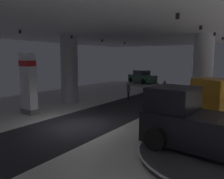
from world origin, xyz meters
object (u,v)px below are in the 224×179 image
object	(u,v)px
display_car_deep_left	(142,77)
visitor_walking_far	(165,88)
column_right	(203,71)
brand_sign_pylon	(28,83)
pickup_truck_near_right	(208,126)
display_platform_deep_left	(142,84)
column_left	(69,70)
display_platform_near_right	(215,155)
visitor_walking_near	(128,90)

from	to	relation	value
display_car_deep_left	visitor_walking_far	distance (m)	9.83
column_right	display_car_deep_left	distance (m)	14.25
brand_sign_pylon	pickup_truck_near_right	size ratio (longest dim) A/B	0.74
column_right	display_platform_deep_left	world-z (taller)	column_right
column_right	pickup_truck_near_right	bearing A→B (deg)	-76.31
column_left	brand_sign_pylon	world-z (taller)	column_left
column_right	display_car_deep_left	bearing A→B (deg)	135.38
pickup_truck_near_right	display_car_deep_left	world-z (taller)	pickup_truck_near_right
pickup_truck_near_right	visitor_walking_far	size ratio (longest dim) A/B	3.42
display_platform_near_right	column_left	bearing A→B (deg)	158.81
brand_sign_pylon	display_platform_deep_left	bearing A→B (deg)	93.45
display_platform_deep_left	visitor_walking_far	size ratio (longest dim) A/B	2.88
visitor_walking_near	display_car_deep_left	bearing A→B (deg)	110.67
brand_sign_pylon	visitor_walking_near	size ratio (longest dim) A/B	2.53
brand_sign_pylon	display_car_deep_left	bearing A→B (deg)	93.53
display_platform_near_right	visitor_walking_far	xyz separation A→B (m)	(-6.42, 11.57, 0.77)
column_right	brand_sign_pylon	size ratio (longest dim) A/B	1.37
column_left	column_right	xyz separation A→B (m)	(9.56, 4.54, 0.00)
column_right	visitor_walking_far	xyz separation A→B (m)	(-3.86, 2.33, -1.84)
column_right	display_car_deep_left	xyz separation A→B (m)	(-10.07, 9.94, -1.64)
pickup_truck_near_right	visitor_walking_near	xyz separation A→B (m)	(-8.23, 8.32, -0.26)
visitor_walking_near	visitor_walking_far	xyz separation A→B (m)	(2.13, 3.22, 0.00)
column_left	display_car_deep_left	xyz separation A→B (m)	(-0.51, 14.48, -1.64)
column_right	column_left	bearing A→B (deg)	-154.62
pickup_truck_near_right	display_platform_near_right	bearing A→B (deg)	-4.25
display_platform_deep_left	display_platform_near_right	bearing A→B (deg)	-56.66
column_left	pickup_truck_near_right	world-z (taller)	column_left
brand_sign_pylon	display_platform_near_right	bearing A→B (deg)	-1.44
display_platform_deep_left	display_car_deep_left	size ratio (longest dim) A/B	1.00
column_left	column_right	size ratio (longest dim) A/B	1.00
display_platform_deep_left	visitor_walking_near	size ratio (longest dim) A/B	2.88
brand_sign_pylon	display_platform_near_right	world-z (taller)	brand_sign_pylon
pickup_truck_near_right	visitor_walking_near	distance (m)	11.71
column_right	display_platform_near_right	world-z (taller)	column_right
brand_sign_pylon	pickup_truck_near_right	distance (m)	11.19
brand_sign_pylon	display_platform_deep_left	xyz separation A→B (m)	(-1.14, 18.88, -1.89)
brand_sign_pylon	display_platform_near_right	xyz separation A→B (m)	(11.47, -0.29, -1.95)
column_right	visitor_walking_near	distance (m)	6.33
brand_sign_pylon	visitor_walking_far	world-z (taller)	brand_sign_pylon
column_left	display_car_deep_left	size ratio (longest dim) A/B	1.20
column_right	display_platform_near_right	xyz separation A→B (m)	(2.56, -9.24, -2.62)
display_car_deep_left	visitor_walking_far	world-z (taller)	display_car_deep_left
column_left	brand_sign_pylon	bearing A→B (deg)	-81.58
column_right	display_platform_deep_left	distance (m)	14.35
display_car_deep_left	column_left	bearing A→B (deg)	-87.97
pickup_truck_near_right	visitor_walking_near	bearing A→B (deg)	134.68
visitor_walking_near	pickup_truck_near_right	bearing A→B (deg)	-45.32
visitor_walking_near	visitor_walking_far	size ratio (longest dim) A/B	1.00
column_left	pickup_truck_near_right	xyz separation A→B (m)	(11.80, -4.68, -1.58)
brand_sign_pylon	pickup_truck_near_right	bearing A→B (deg)	-1.36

